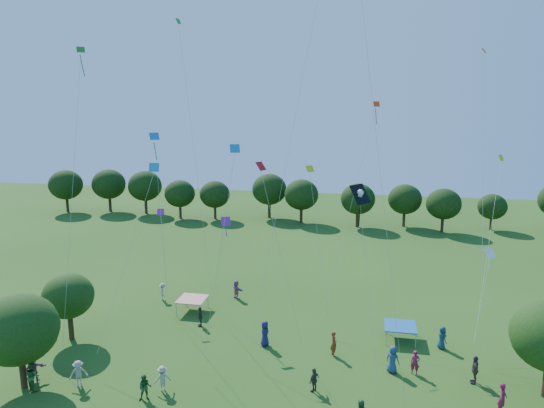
{
  "coord_description": "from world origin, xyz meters",
  "views": [
    {
      "loc": [
        5.13,
        -12.38,
        16.42
      ],
      "look_at": [
        0.0,
        14.0,
        11.0
      ],
      "focal_mm": 32.0,
      "sensor_mm": 36.0,
      "label": 1
    }
  ],
  "objects_px": {
    "pirate_kite": "(360,196)",
    "red_high_kite": "(312,30)",
    "near_tree_north": "(68,296)",
    "tent_blue": "(400,326)",
    "near_tree_west": "(18,329)",
    "tent_red_stripe": "(192,299)"
  },
  "relations": [
    {
      "from": "near_tree_west",
      "to": "tent_blue",
      "type": "xyz_separation_m",
      "value": [
        22.33,
        10.47,
        -2.69
      ]
    },
    {
      "from": "pirate_kite",
      "to": "red_high_kite",
      "type": "relative_size",
      "value": 0.41
    },
    {
      "from": "near_tree_west",
      "to": "tent_red_stripe",
      "type": "height_order",
      "value": "near_tree_west"
    },
    {
      "from": "tent_blue",
      "to": "pirate_kite",
      "type": "xyz_separation_m",
      "value": [
        -3.09,
        -5.05,
        10.24
      ]
    },
    {
      "from": "near_tree_north",
      "to": "red_high_kite",
      "type": "height_order",
      "value": "red_high_kite"
    },
    {
      "from": "tent_blue",
      "to": "red_high_kite",
      "type": "relative_size",
      "value": 0.09
    },
    {
      "from": "near_tree_west",
      "to": "pirate_kite",
      "type": "xyz_separation_m",
      "value": [
        19.24,
        5.43,
        7.55
      ]
    },
    {
      "from": "tent_red_stripe",
      "to": "tent_blue",
      "type": "relative_size",
      "value": 1.0
    },
    {
      "from": "near_tree_west",
      "to": "pirate_kite",
      "type": "distance_m",
      "value": 21.37
    },
    {
      "from": "pirate_kite",
      "to": "red_high_kite",
      "type": "height_order",
      "value": "red_high_kite"
    },
    {
      "from": "near_tree_north",
      "to": "tent_red_stripe",
      "type": "height_order",
      "value": "near_tree_north"
    },
    {
      "from": "tent_blue",
      "to": "red_high_kite",
      "type": "xyz_separation_m",
      "value": [
        -6.52,
        -1.05,
        20.17
      ]
    },
    {
      "from": "near_tree_north",
      "to": "pirate_kite",
      "type": "bearing_deg",
      "value": -1.84
    },
    {
      "from": "near_tree_west",
      "to": "tent_red_stripe",
      "type": "xyz_separation_m",
      "value": [
        6.02,
        12.33,
        -2.69
      ]
    },
    {
      "from": "near_tree_north",
      "to": "tent_red_stripe",
      "type": "xyz_separation_m",
      "value": [
        6.85,
        6.26,
        -2.25
      ]
    },
    {
      "from": "near_tree_north",
      "to": "tent_blue",
      "type": "bearing_deg",
      "value": 10.76
    },
    {
      "from": "red_high_kite",
      "to": "near_tree_north",
      "type": "bearing_deg",
      "value": -168.61
    },
    {
      "from": "tent_blue",
      "to": "pirate_kite",
      "type": "height_order",
      "value": "pirate_kite"
    },
    {
      "from": "near_tree_north",
      "to": "pirate_kite",
      "type": "relative_size",
      "value": 0.46
    },
    {
      "from": "tent_red_stripe",
      "to": "pirate_kite",
      "type": "relative_size",
      "value": 0.21
    },
    {
      "from": "near_tree_west",
      "to": "tent_blue",
      "type": "distance_m",
      "value": 24.81
    },
    {
      "from": "near_tree_north",
      "to": "tent_blue",
      "type": "distance_m",
      "value": 23.69
    }
  ]
}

